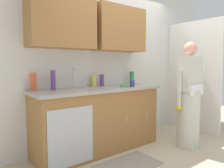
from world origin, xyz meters
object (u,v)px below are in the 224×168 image
Objects in this scene: sponge at (125,86)px; sink at (81,90)px; bottle_water_short at (53,80)px; bottle_soap at (132,78)px; bottle_water_tall at (94,81)px; cup_by_sink at (132,83)px; bottle_cleaner_spray at (33,82)px; bottle_dish_liquid at (102,80)px; person_at_sink at (189,103)px.

sink is at bearing 167.48° from sponge.
bottle_soap is at bearing 0.99° from bottle_water_short.
bottle_water_short is (-0.69, -0.06, 0.05)m from bottle_water_tall.
bottle_water_short is 2.42× the size of sponge.
bottle_water_short reaches higher than cup_by_sink.
cup_by_sink is (1.38, -0.40, -0.07)m from bottle_cleaner_spray.
bottle_cleaner_spray is 1.35× the size of bottle_water_tall.
bottle_cleaner_spray is at bearing 177.83° from bottle_dish_liquid.
person_at_sink reaches higher than sponge.
bottle_dish_liquid is at bearing 0.82° from bottle_water_short.
bottle_dish_liquid is (0.12, -0.05, 0.01)m from bottle_water_tall.
person_at_sink is at bearing -24.80° from bottle_cleaner_spray.
bottle_dish_liquid is at bearing 132.30° from cup_by_sink.
sink is at bearing -24.55° from bottle_water_short.
sponge is at bearing 161.34° from cup_by_sink.
sink is 1.15m from bottle_soap.
person_at_sink reaches higher than bottle_water_short.
bottle_soap is (0.66, 0.01, 0.02)m from bottle_dish_liquid.
bottle_water_tall is 0.49m from sponge.
cup_by_sink is at bearing -42.53° from bottle_water_tall.
bottle_cleaner_spray is at bearing 163.98° from cup_by_sink.
sink is 0.63m from bottle_cleaner_spray.
sponge is at bearing -12.52° from sink.
bottle_water_short is 1.19m from cup_by_sink.
sink is 0.82m from cup_by_sink.
bottle_cleaner_spray is 1.27× the size of bottle_dish_liquid.
sink is 4.55× the size of sponge.
bottle_cleaner_spray reaches higher than sponge.
bottle_cleaner_spray reaches higher than bottle_soap.
person_at_sink is 2.30m from bottle_cleaner_spray.
bottle_water_tall is at bearing 139.42° from person_at_sink.
sink reaches higher than bottle_water_tall.
cup_by_sink is 0.13m from sponge.
bottle_water_tall is at bearing 131.44° from sponge.
bottle_soap is at bearing 35.83° from sponge.
cup_by_sink is (0.32, -0.36, -0.04)m from bottle_dish_liquid.
bottle_water_tall is 0.66× the size of bottle_water_short.
bottle_water_tall is at bearing 137.47° from cup_by_sink.
bottle_water_short reaches higher than bottle_water_tall.
bottle_water_tall is 0.13m from bottle_dish_liquid.
bottle_water_tall is (-1.12, 0.96, 0.34)m from person_at_sink.
person_at_sink is (1.48, -0.75, -0.23)m from sink.
sink is 0.51m from bottle_dish_liquid.
bottle_soap reaches higher than sponge.
bottle_cleaner_spray is at bearing 155.20° from person_at_sink.
bottle_water_short reaches higher than bottle_soap.
bottle_water_short is (-0.81, -0.01, 0.04)m from bottle_dish_liquid.
bottle_water_short is at bearing 163.29° from sponge.
bottle_dish_liquid is at bearing -22.93° from bottle_water_tall.
bottle_water_short is at bearing -179.18° from bottle_dish_liquid.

